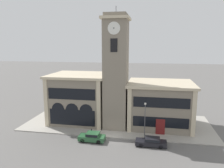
{
  "coord_description": "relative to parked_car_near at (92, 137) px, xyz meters",
  "views": [
    {
      "loc": [
        6.16,
        -32.9,
        15.03
      ],
      "look_at": [
        -0.32,
        2.76,
        8.51
      ],
      "focal_mm": 35.0,
      "sensor_mm": 36.0,
      "label": 1
    }
  ],
  "objects": [
    {
      "name": "street_lamp",
      "position": [
        8.09,
        2.24,
        3.28
      ],
      "size": [
        0.36,
        0.36,
        5.94
      ],
      "color": "#4C4C51",
      "rests_on": "sidewalk_kerb"
    },
    {
      "name": "parked_car_mid",
      "position": [
        9.21,
        -0.0,
        -0.07
      ],
      "size": [
        4.64,
        1.8,
        1.3
      ],
      "rotation": [
        0.0,
        0.0,
        3.13
      ],
      "color": "black",
      "rests_on": "ground_plane"
    },
    {
      "name": "town_hall_right_wing",
      "position": [
        10.63,
        8.96,
        3.41
      ],
      "size": [
        11.87,
        9.97,
        8.27
      ],
      "color": "gray",
      "rests_on": "ground_plane"
    },
    {
      "name": "town_hall_left_wing",
      "position": [
        -4.9,
        8.96,
        3.99
      ],
      "size": [
        11.24,
        9.97,
        9.43
      ],
      "color": "gray",
      "rests_on": "ground_plane"
    },
    {
      "name": "sidewalk_kerb",
      "position": [
        2.71,
        8.61,
        -0.67
      ],
      "size": [
        35.02,
        14.03,
        0.15
      ],
      "color": "#A39E93",
      "rests_on": "ground_plane"
    },
    {
      "name": "ground_plane",
      "position": [
        2.71,
        1.6,
        -0.75
      ],
      "size": [
        300.0,
        300.0,
        0.0
      ],
      "primitive_type": "plane",
      "color": "#605E5B"
    },
    {
      "name": "clock_tower",
      "position": [
        2.71,
        6.39,
        9.44
      ],
      "size": [
        4.78,
        4.78,
        21.46
      ],
      "color": "gray",
      "rests_on": "ground_plane"
    },
    {
      "name": "bollard",
      "position": [
        -0.65,
        1.99,
        -0.08
      ],
      "size": [
        0.18,
        0.18,
        1.06
      ],
      "color": "black",
      "rests_on": "sidewalk_kerb"
    },
    {
      "name": "parked_car_near",
      "position": [
        0.0,
        0.0,
        0.0
      ],
      "size": [
        4.15,
        1.86,
        1.43
      ],
      "rotation": [
        0.0,
        0.0,
        3.13
      ],
      "color": "#285633",
      "rests_on": "ground_plane"
    }
  ]
}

